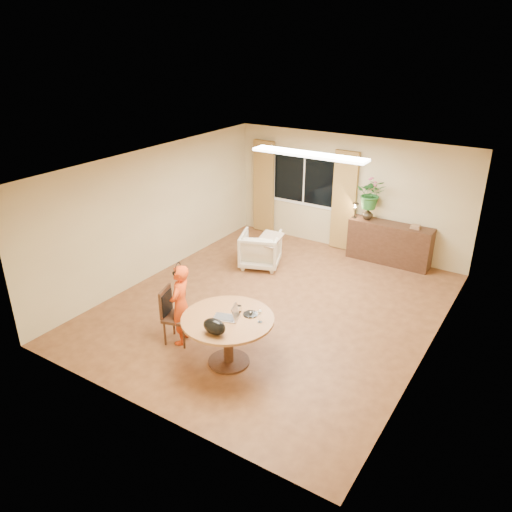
{
  "coord_description": "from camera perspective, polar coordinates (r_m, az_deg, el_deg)",
  "views": [
    {
      "loc": [
        3.99,
        -6.87,
        4.55
      ],
      "look_at": [
        -0.24,
        -0.2,
        1.03
      ],
      "focal_mm": 35.0,
      "sensor_mm": 36.0,
      "label": 1
    }
  ],
  "objects": [
    {
      "name": "wall_back",
      "position": [
        11.35,
        10.51,
        6.99
      ],
      "size": [
        5.5,
        0.0,
        5.5
      ],
      "primitive_type": "plane",
      "rotation": [
        1.57,
        0.0,
        0.0
      ],
      "color": "tan",
      "rests_on": "floor"
    },
    {
      "name": "child",
      "position": [
        7.94,
        -8.62,
        -5.52
      ],
      "size": [
        0.56,
        0.44,
        1.34
      ],
      "primitive_type": "imported",
      "rotation": [
        0.0,
        0.0,
        -1.29
      ],
      "color": "red",
      "rests_on": "floor"
    },
    {
      "name": "pot_lid",
      "position": [
        7.37,
        -0.64,
        -6.61
      ],
      "size": [
        0.24,
        0.24,
        0.04
      ],
      "primitive_type": null,
      "rotation": [
        0.0,
        0.0,
        -0.08
      ],
      "color": "white",
      "rests_on": "dining_table"
    },
    {
      "name": "book_stack",
      "position": [
        10.79,
        17.77,
        3.21
      ],
      "size": [
        0.21,
        0.17,
        0.08
      ],
      "primitive_type": null,
      "rotation": [
        0.0,
        0.0,
        -0.11
      ],
      "color": "brown",
      "rests_on": "sideboard"
    },
    {
      "name": "dining_table",
      "position": [
        7.4,
        -3.23,
        -8.18
      ],
      "size": [
        1.37,
        1.37,
        0.78
      ],
      "color": "brown",
      "rests_on": "floor"
    },
    {
      "name": "armchair",
      "position": [
        10.56,
        0.51,
        0.75
      ],
      "size": [
        1.04,
        1.05,
        0.75
      ],
      "primitive_type": "imported",
      "rotation": [
        0.0,
        0.0,
        3.5
      ],
      "color": "beige",
      "rests_on": "floor"
    },
    {
      "name": "laptop",
      "position": [
        7.25,
        -3.59,
        -6.3
      ],
      "size": [
        0.41,
        0.34,
        0.24
      ],
      "primitive_type": null,
      "rotation": [
        0.0,
        0.0,
        0.33
      ],
      "color": "#B7B7BC",
      "rests_on": "dining_table"
    },
    {
      "name": "wine_glass",
      "position": [
        7.16,
        0.44,
        -6.92
      ],
      "size": [
        0.07,
        0.07,
        0.19
      ],
      "primitive_type": null,
      "rotation": [
        0.0,
        0.0,
        -0.06
      ],
      "color": "white",
      "rests_on": "dining_table"
    },
    {
      "name": "bouquet",
      "position": [
        10.89,
        13.03,
        6.94
      ],
      "size": [
        0.73,
        0.68,
        0.66
      ],
      "primitive_type": "imported",
      "rotation": [
        0.0,
        0.0,
        0.32
      ],
      "color": "#276927",
      "rests_on": "vase"
    },
    {
      "name": "vase",
      "position": [
        11.04,
        12.63,
        4.73
      ],
      "size": [
        0.28,
        0.28,
        0.25
      ],
      "primitive_type": "imported",
      "rotation": [
        0.0,
        0.0,
        0.19
      ],
      "color": "black",
      "rests_on": "sideboard"
    },
    {
      "name": "curtain_right",
      "position": [
        11.33,
        10.03,
        6.18
      ],
      "size": [
        0.55,
        0.08,
        2.25
      ],
      "primitive_type": "cube",
      "color": "olive",
      "rests_on": "wall_back"
    },
    {
      "name": "window",
      "position": [
        11.72,
        5.54,
        8.84
      ],
      "size": [
        1.7,
        0.03,
        1.3
      ],
      "color": "white",
      "rests_on": "wall_back"
    },
    {
      "name": "desk_lamp",
      "position": [
        11.07,
        11.25,
        5.16
      ],
      "size": [
        0.15,
        0.15,
        0.34
      ],
      "primitive_type": null,
      "rotation": [
        0.0,
        0.0,
        -0.05
      ],
      "color": "black",
      "rests_on": "sideboard"
    },
    {
      "name": "throw",
      "position": [
        10.26,
        1.53,
        2.37
      ],
      "size": [
        0.47,
        0.57,
        0.03
      ],
      "primitive_type": null,
      "rotation": [
        0.0,
        0.0,
        0.04
      ],
      "color": "beige",
      "rests_on": "armchair"
    },
    {
      "name": "ceiling",
      "position": [
        8.18,
        2.22,
        10.22
      ],
      "size": [
        6.5,
        6.5,
        0.0
      ],
      "primitive_type": "plane",
      "rotation": [
        3.14,
        0.0,
        0.0
      ],
      "color": "white",
      "rests_on": "wall_back"
    },
    {
      "name": "wall_right",
      "position": [
        7.7,
        20.02,
        -2.51
      ],
      "size": [
        0.0,
        6.5,
        6.5
      ],
      "primitive_type": "plane",
      "rotation": [
        1.57,
        0.0,
        -1.57
      ],
      "color": "tan",
      "rests_on": "floor"
    },
    {
      "name": "floor",
      "position": [
        9.16,
        1.96,
        -5.78
      ],
      "size": [
        6.5,
        6.5,
        0.0
      ],
      "primitive_type": "plane",
      "color": "brown",
      "rests_on": "ground"
    },
    {
      "name": "tumbler",
      "position": [
        7.44,
        -1.94,
        -6.03
      ],
      "size": [
        0.08,
        0.08,
        0.1
      ],
      "primitive_type": null,
      "rotation": [
        0.0,
        0.0,
        -0.21
      ],
      "color": "white",
      "rests_on": "dining_table"
    },
    {
      "name": "wall_left",
      "position": [
        10.16,
        -11.45,
        4.89
      ],
      "size": [
        0.0,
        6.5,
        6.5
      ],
      "primitive_type": "plane",
      "rotation": [
        1.57,
        0.0,
        1.57
      ],
      "color": "tan",
      "rests_on": "floor"
    },
    {
      "name": "dining_chair",
      "position": [
        8.05,
        -8.94,
        -6.8
      ],
      "size": [
        0.54,
        0.51,
        0.93
      ],
      "primitive_type": null,
      "rotation": [
        0.0,
        0.0,
        0.28
      ],
      "color": "#321C10",
      "rests_on": "floor"
    },
    {
      "name": "curtain_left",
      "position": [
        12.24,
        0.9,
        7.88
      ],
      "size": [
        0.55,
        0.08,
        2.25
      ],
      "primitive_type": "cube",
      "color": "olive",
      "rests_on": "wall_back"
    },
    {
      "name": "handbag",
      "position": [
        6.91,
        -4.78,
        -8.04
      ],
      "size": [
        0.36,
        0.22,
        0.23
      ],
      "primitive_type": null,
      "rotation": [
        0.0,
        0.0,
        0.04
      ],
      "color": "black",
      "rests_on": "dining_table"
    },
    {
      "name": "sideboard",
      "position": [
        11.08,
        14.99,
        1.41
      ],
      "size": [
        1.77,
        0.43,
        0.88
      ],
      "primitive_type": "cube",
      "color": "#321C10",
      "rests_on": "floor"
    },
    {
      "name": "ceiling_panel",
      "position": [
        9.22,
        6.07,
        11.46
      ],
      "size": [
        2.2,
        0.35,
        0.05
      ],
      "primitive_type": "cube",
      "color": "white",
      "rests_on": "ceiling"
    }
  ]
}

